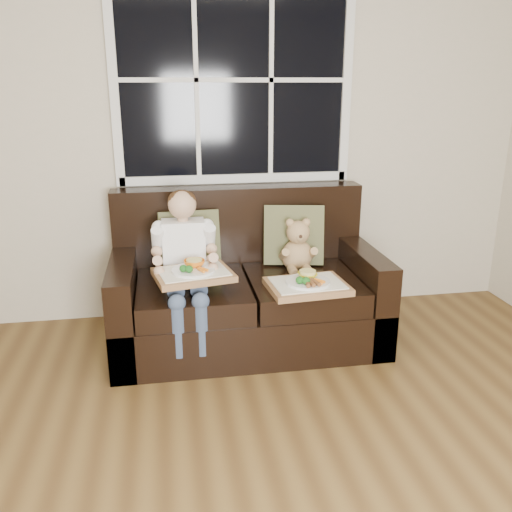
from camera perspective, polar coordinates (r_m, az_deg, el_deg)
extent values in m
cube|color=#BEB69E|center=(3.80, -4.79, 13.45)|extent=(4.50, 0.02, 2.70)
cube|color=black|center=(3.79, -2.36, 18.03)|extent=(1.50, 0.02, 1.25)
cube|color=silver|center=(3.83, -2.20, 8.17)|extent=(1.58, 0.04, 0.06)
cube|color=silver|center=(3.75, -14.81, 17.49)|extent=(0.06, 0.04, 1.37)
cube|color=silver|center=(3.95, 9.54, 17.80)|extent=(0.06, 0.04, 1.37)
cube|color=silver|center=(3.77, -2.33, 18.03)|extent=(1.50, 0.03, 0.03)
cube|color=black|center=(3.58, -0.94, -6.69)|extent=(1.70, 0.90, 0.30)
cube|color=black|center=(3.50, -13.65, -5.16)|extent=(0.15, 0.90, 0.60)
cube|color=black|center=(3.71, 10.99, -3.63)|extent=(0.15, 0.90, 0.60)
cube|color=black|center=(3.77, -1.86, 2.35)|extent=(1.70, 0.18, 0.66)
cube|color=black|center=(3.39, -6.63, -4.16)|extent=(0.68, 0.72, 0.15)
cube|color=black|center=(3.49, 4.94, -3.45)|extent=(0.68, 0.72, 0.15)
cube|color=brown|center=(3.58, -7.01, 1.64)|extent=(0.40, 0.20, 0.40)
cube|color=brown|center=(3.68, 3.98, 2.24)|extent=(0.43, 0.26, 0.41)
cube|color=white|center=(3.42, -7.59, 0.77)|extent=(0.26, 0.16, 0.36)
sphere|color=tan|center=(3.34, -7.79, 5.37)|extent=(0.17, 0.17, 0.17)
ellipsoid|color=#3C2413|center=(3.35, -7.81, 5.85)|extent=(0.17, 0.17, 0.12)
cylinder|color=#374661|center=(3.28, -8.49, -2.77)|extent=(0.10, 0.32, 0.10)
cylinder|color=#374661|center=(3.28, -6.19, -2.65)|extent=(0.10, 0.32, 0.10)
cylinder|color=#374661|center=(3.11, -8.20, -7.83)|extent=(0.09, 0.09, 0.30)
cylinder|color=#374661|center=(3.12, -5.76, -7.69)|extent=(0.09, 0.09, 0.30)
cylinder|color=tan|center=(3.29, -10.26, 0.69)|extent=(0.07, 0.32, 0.25)
cylinder|color=tan|center=(3.30, -4.82, 0.97)|extent=(0.07, 0.32, 0.25)
ellipsoid|color=tan|center=(3.59, 4.33, 0.05)|extent=(0.21, 0.18, 0.22)
sphere|color=tan|center=(3.53, 4.45, 2.49)|extent=(0.16, 0.16, 0.15)
sphere|color=tan|center=(3.51, 3.60, 3.49)|extent=(0.06, 0.06, 0.06)
sphere|color=tan|center=(3.53, 5.31, 3.55)|extent=(0.06, 0.06, 0.06)
sphere|color=tan|center=(3.48, 4.68, 2.00)|extent=(0.06, 0.06, 0.06)
sphere|color=#301F15|center=(3.45, 4.78, 2.05)|extent=(0.02, 0.02, 0.02)
cylinder|color=tan|center=(3.49, 3.99, -1.61)|extent=(0.06, 0.12, 0.06)
cylinder|color=tan|center=(3.51, 5.55, -1.51)|extent=(0.06, 0.12, 0.06)
cube|color=#926842|center=(3.19, -6.62, -1.98)|extent=(0.50, 0.42, 0.04)
cube|color=silver|center=(3.18, -6.63, -1.62)|extent=(0.44, 0.35, 0.01)
cylinder|color=white|center=(3.17, -6.63, -1.49)|extent=(0.25, 0.25, 0.02)
imported|color=orange|center=(3.20, -6.51, -0.75)|extent=(0.15, 0.15, 0.04)
cylinder|color=#E8DC7E|center=(3.20, -6.51, -0.69)|extent=(0.09, 0.09, 0.02)
ellipsoid|color=#206722|center=(3.11, -7.66, -1.30)|extent=(0.05, 0.05, 0.04)
ellipsoid|color=#206722|center=(3.10, -7.07, -1.37)|extent=(0.05, 0.05, 0.04)
cylinder|color=orange|center=(3.12, -5.72, -1.45)|extent=(0.05, 0.07, 0.02)
cube|color=#926842|center=(3.26, 5.40, -3.21)|extent=(0.49, 0.39, 0.04)
cube|color=silver|center=(3.26, 5.41, -2.84)|extent=(0.43, 0.33, 0.01)
cylinder|color=white|center=(3.24, 5.47, -2.71)|extent=(0.27, 0.27, 0.02)
imported|color=yellow|center=(3.28, 5.45, -2.04)|extent=(0.12, 0.12, 0.03)
cylinder|color=#E8DC7E|center=(3.28, 5.45, -1.86)|extent=(0.10, 0.10, 0.02)
ellipsoid|color=#206722|center=(3.18, 4.63, -2.55)|extent=(0.05, 0.05, 0.04)
ellipsoid|color=#206722|center=(3.17, 5.28, -2.61)|extent=(0.05, 0.05, 0.04)
cylinder|color=orange|center=(3.20, 6.57, -2.68)|extent=(0.05, 0.07, 0.02)
cylinder|color=brown|center=(3.17, 5.82, -2.82)|extent=(0.03, 0.10, 0.02)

